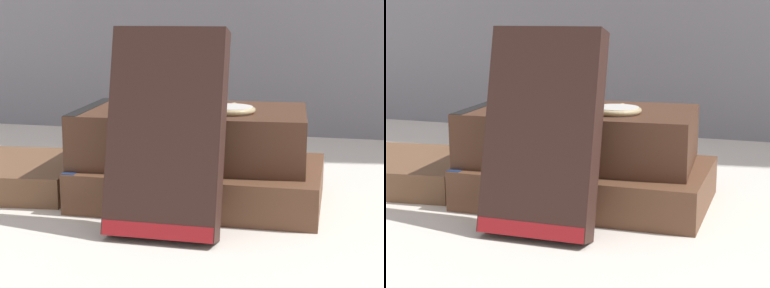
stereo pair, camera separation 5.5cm
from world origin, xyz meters
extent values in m
plane|color=silver|center=(0.00, 0.00, 0.00)|extent=(3.00, 3.00, 0.00)
cube|color=brown|center=(0.06, 0.04, 0.02)|extent=(0.23, 0.15, 0.04)
cube|color=navy|center=(-0.05, 0.04, 0.02)|extent=(0.01, 0.14, 0.04)
cube|color=#4C2D1E|center=(0.05, 0.05, 0.06)|extent=(0.22, 0.14, 0.05)
cube|color=black|center=(-0.05, 0.04, 0.06)|extent=(0.02, 0.13, 0.05)
cube|color=#331E19|center=(0.05, -0.06, 0.08)|extent=(0.09, 0.06, 0.17)
cube|color=maroon|center=(0.05, -0.08, 0.01)|extent=(0.09, 0.03, 0.02)
cylinder|color=white|center=(0.08, 0.03, 0.09)|extent=(0.04, 0.04, 0.01)
torus|color=tan|center=(0.08, 0.03, 0.09)|extent=(0.05, 0.05, 0.01)
sphere|color=tan|center=(0.08, 0.05, 0.09)|extent=(0.01, 0.01, 0.01)
torus|color=#ADADB2|center=(-0.06, 0.22, 0.00)|extent=(0.06, 0.06, 0.00)
torus|color=#ADADB2|center=(0.00, 0.21, 0.00)|extent=(0.06, 0.06, 0.00)
cylinder|color=#ADADB2|center=(-0.03, 0.22, 0.00)|extent=(0.02, 0.01, 0.00)
camera|label=1|loc=(0.19, -0.54, 0.17)|focal=60.00mm
camera|label=2|loc=(0.24, -0.52, 0.17)|focal=60.00mm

